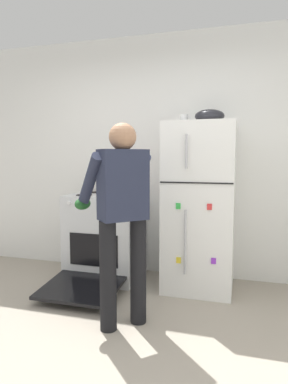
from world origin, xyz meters
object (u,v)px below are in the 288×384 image
object	(u,v)px
person_cook	(121,207)
pepper_mill	(88,184)
stove_range	(105,237)
coffee_mug	(184,119)
refrigerator	(200,207)
mixing_bowl	(210,116)
red_pot	(117,190)

from	to	relation	value
person_cook	pepper_mill	bearing A→B (deg)	125.86
stove_range	coffee_mug	world-z (taller)	coffee_mug
refrigerator	person_cook	distance (m)	1.09
person_cook	stove_range	bearing A→B (deg)	119.78
stove_range	pepper_mill	xyz separation A→B (m)	(-0.30, 0.22, 0.56)
coffee_mug	mixing_bowl	world-z (taller)	mixing_bowl
person_cook	red_pot	size ratio (longest dim) A/B	4.64
person_cook	coffee_mug	distance (m)	1.31
stove_range	coffee_mug	xyz separation A→B (m)	(0.86, 0.07, 1.27)
refrigerator	mixing_bowl	xyz separation A→B (m)	(0.08, 0.00, 0.90)
refrigerator	stove_range	size ratio (longest dim) A/B	1.36
mixing_bowl	red_pot	bearing A→B (deg)	-177.01
person_cook	mixing_bowl	xyz separation A→B (m)	(0.58, 0.96, 0.79)
person_cook	pepper_mill	distance (m)	1.44
mixing_bowl	stove_range	bearing A→B (deg)	-179.07
stove_range	person_cook	world-z (taller)	person_cook
red_pot	mixing_bowl	size ratio (longest dim) A/B	1.20
stove_range	red_pot	world-z (taller)	red_pot
red_pot	mixing_bowl	world-z (taller)	mixing_bowl
mixing_bowl	person_cook	bearing A→B (deg)	-120.91
red_pot	pepper_mill	world-z (taller)	pepper_mill
pepper_mill	mixing_bowl	distance (m)	1.60
stove_range	red_pot	distance (m)	0.56
coffee_mug	pepper_mill	bearing A→B (deg)	172.64
refrigerator	mixing_bowl	distance (m)	0.91
stove_range	red_pot	bearing A→B (deg)	-11.26
refrigerator	pepper_mill	size ratio (longest dim) A/B	10.20
refrigerator	mixing_bowl	world-z (taller)	mixing_bowl
pepper_mill	refrigerator	bearing A→B (deg)	-8.51
pepper_mill	mixing_bowl	world-z (taller)	mixing_bowl
mixing_bowl	coffee_mug	bearing A→B (deg)	169.01
stove_range	red_pot	size ratio (longest dim) A/B	3.59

